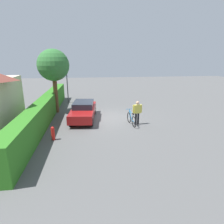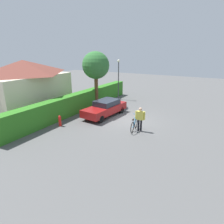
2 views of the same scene
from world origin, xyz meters
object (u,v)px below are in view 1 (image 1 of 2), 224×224
(tree_kerbside, at_px, (53,66))
(fire_hydrant, at_px, (53,133))
(person_rider, at_px, (137,111))
(street_lamp, at_px, (67,75))
(parked_car_near, at_px, (83,110))
(bicycle, at_px, (131,119))

(tree_kerbside, distance_m, fire_hydrant, 6.82)
(person_rider, bearing_deg, street_lamp, 36.85)
(parked_car_near, relative_size, bicycle, 2.61)
(parked_car_near, height_order, street_lamp, street_lamp)
(street_lamp, relative_size, tree_kerbside, 0.83)
(parked_car_near, height_order, person_rider, person_rider)
(fire_hydrant, bearing_deg, street_lamp, 0.31)
(person_rider, height_order, fire_hydrant, person_rider)
(tree_kerbside, bearing_deg, fire_hydrant, -173.41)
(person_rider, distance_m, fire_hydrant, 5.80)
(person_rider, bearing_deg, fire_hydrant, 109.96)
(bicycle, bearing_deg, street_lamp, 34.75)
(parked_car_near, height_order, bicycle, parked_car_near)
(tree_kerbside, height_order, fire_hydrant, tree_kerbside)
(person_rider, relative_size, tree_kerbside, 0.32)
(bicycle, height_order, fire_hydrant, bicycle)
(tree_kerbside, relative_size, fire_hydrant, 6.47)
(bicycle, bearing_deg, tree_kerbside, 55.87)
(parked_car_near, bearing_deg, bicycle, -116.57)
(person_rider, relative_size, street_lamp, 0.39)
(street_lamp, bearing_deg, parked_car_near, -163.16)
(bicycle, distance_m, fire_hydrant, 5.39)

